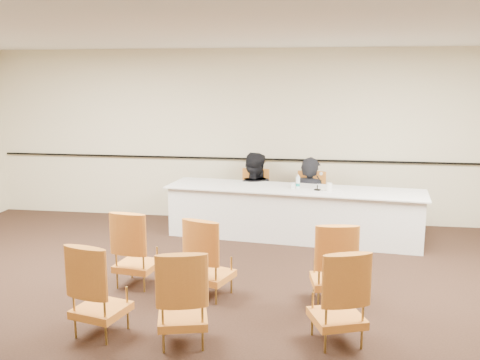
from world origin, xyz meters
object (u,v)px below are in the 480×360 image
object	(u,v)px
panelist_main_chair	(310,201)
aud_chair_back_mid	(182,296)
coffee_cup	(329,187)
aud_chair_back_left	(100,288)
panel_table	(293,213)
panelist_main	(309,209)
microphone	(317,182)
aud_chair_front_right	(333,262)
panelist_second_chair	(253,198)
drinking_glass	(293,186)
panelist_second	(253,201)
aud_chair_front_mid	(210,257)
aud_chair_back_right	(338,295)
water_bottle	(298,182)
aud_chair_front_left	(137,248)

from	to	relation	value
panelist_main_chair	aud_chair_back_mid	world-z (taller)	same
coffee_cup	aud_chair_back_left	xyz separation A→B (m)	(-2.24, -3.37, -0.39)
panel_table	panelist_main_chair	xyz separation A→B (m)	(0.24, 0.56, 0.07)
panelist_main	aud_chair_back_left	xyz separation A→B (m)	(-1.93, -4.09, 0.13)
microphone	aud_chair_front_right	bearing A→B (deg)	-64.11
panelist_second_chair	drinking_glass	world-z (taller)	panelist_second_chair
panelist_second	aud_chair_front_mid	distance (m)	3.13
aud_chair_back_mid	panelist_second_chair	bearing A→B (deg)	73.54
panelist_second	aud_chair_back_right	bearing A→B (deg)	111.08
microphone	water_bottle	size ratio (longest dim) A/B	1.23
panelist_second_chair	aud_chair_back_mid	xyz separation A→B (m)	(-0.12, -4.26, 0.00)
water_bottle	aud_chair_front_mid	world-z (taller)	water_bottle
panelist_second_chair	aud_chair_front_right	distance (m)	3.35
drinking_glass	water_bottle	bearing A→B (deg)	26.76
panel_table	panelist_main	world-z (taller)	panelist_main
aud_chair_front_right	panelist_second	bearing A→B (deg)	104.24
panelist_second	water_bottle	distance (m)	1.16
panelist_second	aud_chair_back_left	distance (m)	4.31
microphone	aud_chair_back_left	world-z (taller)	microphone
aud_chair_front_mid	aud_chair_back_left	distance (m)	1.38
panelist_second_chair	coffee_cup	xyz separation A→B (m)	(1.27, -0.83, 0.39)
drinking_glass	aud_chair_back_mid	world-z (taller)	aud_chair_back_mid
panelist_second_chair	aud_chair_front_right	size ratio (longest dim) A/B	1.00
panelist_main	aud_chair_front_left	size ratio (longest dim) A/B	1.85
panelist_second	drinking_glass	world-z (taller)	panelist_second
panelist_second_chair	aud_chair_front_mid	distance (m)	3.12
aud_chair_back_left	aud_chair_back_right	world-z (taller)	same
panelist_second	water_bottle	xyz separation A→B (m)	(0.79, -0.68, 0.50)
aud_chair_front_right	aud_chair_back_left	xyz separation A→B (m)	(-2.27, -1.11, 0.00)
panel_table	aud_chair_front_mid	world-z (taller)	aud_chair_front_mid
panelist_second_chair	aud_chair_front_mid	bearing A→B (deg)	-85.33
water_bottle	drinking_glass	xyz separation A→B (m)	(-0.07, -0.04, -0.06)
aud_chair_front_mid	aud_chair_back_mid	world-z (taller)	same
drinking_glass	aud_chair_back_right	world-z (taller)	aud_chair_back_right
panelist_main_chair	aud_chair_back_right	size ratio (longest dim) A/B	1.00
panelist_second	microphone	distance (m)	1.44
panelist_main	water_bottle	xyz separation A→B (m)	(-0.18, -0.57, 0.57)
water_bottle	drinking_glass	world-z (taller)	water_bottle
panelist_main_chair	panelist_second	xyz separation A→B (m)	(-0.97, 0.11, -0.06)
coffee_cup	drinking_glass	bearing A→B (deg)	168.16
water_bottle	aud_chair_front_left	distance (m)	2.93
panelist_second	microphone	size ratio (longest dim) A/B	6.36
aud_chair_front_mid	panelist_main	bearing A→B (deg)	89.53
coffee_cup	aud_chair_front_right	distance (m)	2.29
drinking_glass	aud_chair_back_right	xyz separation A→B (m)	(0.61, -3.31, -0.38)
panelist_main_chair	aud_chair_back_mid	xyz separation A→B (m)	(-1.09, -4.15, 0.00)
panelist_main	aud_chair_back_right	world-z (taller)	panelist_main
aud_chair_front_left	aud_chair_front_right	distance (m)	2.35
drinking_glass	panelist_main_chair	bearing A→B (deg)	67.65
aud_chair_back_mid	panelist_main_chair	bearing A→B (deg)	60.48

